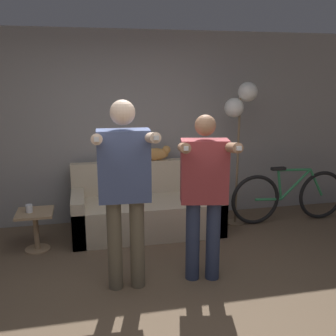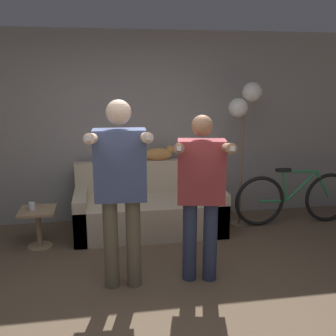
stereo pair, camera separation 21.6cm
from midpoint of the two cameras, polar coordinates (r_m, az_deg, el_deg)
ground_plane at (r=3.59m, az=-2.58°, el=-20.88°), size 16.00×16.00×0.00m
wall_back at (r=5.46m, az=-7.22°, el=5.73°), size 10.00×0.05×2.60m
couch at (r=5.19m, az=-4.29°, el=-6.15°), size 1.91×0.84×0.88m
person_left at (r=3.62m, az=-8.04°, el=-2.06°), size 0.57×0.69×1.81m
person_right at (r=3.77m, az=3.65°, el=-2.85°), size 0.61×0.74×1.66m
cat at (r=5.33m, az=-2.95°, el=2.08°), size 0.53×0.12×0.20m
floor_lamp at (r=5.23m, az=9.30°, el=8.68°), size 0.43×0.25×1.93m
side_table at (r=4.90m, az=-19.89°, el=-7.50°), size 0.41×0.41×0.47m
cup at (r=4.85m, az=-20.73°, el=-5.52°), size 0.08×0.08×0.09m
bicycle at (r=5.71m, az=16.14°, el=-3.97°), size 1.71×0.07×0.79m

